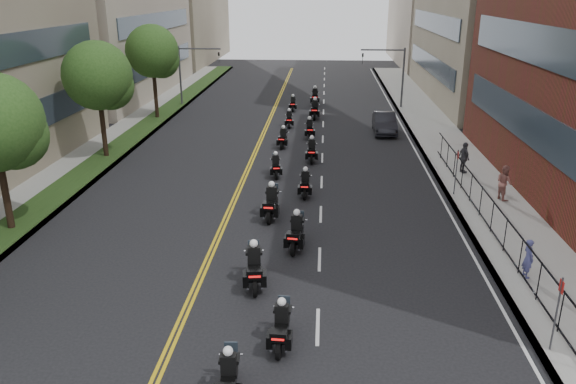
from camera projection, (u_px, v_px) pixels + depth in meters
name	position (u px, v px, depth m)	size (l,w,h in m)	color
sidewalk_right	(456.00, 159.00, 37.00)	(4.00, 90.00, 0.15)	gray
sidewalk_left	(101.00, 153.00, 38.47)	(4.00, 90.00, 0.15)	gray
grass_strip	(112.00, 152.00, 38.38)	(2.00, 90.00, 0.04)	#1C3814
iron_fence	(498.00, 225.00, 24.58)	(0.05, 28.00, 1.50)	black
street_trees	(63.00, 96.00, 30.68)	(4.40, 38.40, 7.98)	#301F15
traffic_signal_right	(393.00, 69.00, 51.86)	(4.09, 0.20, 5.60)	#3F3F44
traffic_signal_left	(190.00, 67.00, 53.03)	(4.09, 0.20, 5.60)	#3F3F44
motorcycle_0	(229.00, 380.00, 15.24)	(0.55, 2.20, 1.62)	black
motorcycle_1	(281.00, 327.00, 17.62)	(0.52, 2.21, 1.63)	black
motorcycle_2	(254.00, 268.00, 21.17)	(0.76, 2.49, 1.84)	black
motorcycle_3	(296.00, 233.00, 24.27)	(0.68, 2.39, 1.77)	black
motorcycle_4	(271.00, 204.00, 27.49)	(0.61, 2.52, 1.86)	black
motorcycle_5	(305.00, 184.00, 30.52)	(0.50, 2.18, 1.61)	black
motorcycle_6	(276.00, 167.00, 33.68)	(0.62, 2.07, 1.53)	black
motorcycle_7	(312.00, 151.00, 36.65)	(0.53, 2.30, 1.70)	black
motorcycle_8	(283.00, 139.00, 39.91)	(0.55, 2.14, 1.58)	black
motorcycle_9	(309.00, 129.00, 42.46)	(0.58, 2.21, 1.63)	black
motorcycle_10	(289.00, 120.00, 45.75)	(0.52, 2.07, 1.53)	black
motorcycle_11	(315.00, 110.00, 48.71)	(0.59, 2.54, 1.88)	black
motorcycle_12	(293.00, 104.00, 51.92)	(0.48, 2.07, 1.52)	black
motorcycle_13	(315.00, 97.00, 54.52)	(0.58, 2.52, 1.86)	black
parked_sedan	(384.00, 123.00, 43.91)	(1.65, 4.73, 1.56)	black
pedestrian_a	(528.00, 258.00, 21.50)	(0.57, 0.37, 1.57)	#45467F
pedestrian_b	(504.00, 182.00, 29.47)	(0.90, 0.70, 1.86)	#9C5E55
pedestrian_c	(464.00, 158.00, 33.76)	(1.11, 0.46, 1.89)	#3C3A42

